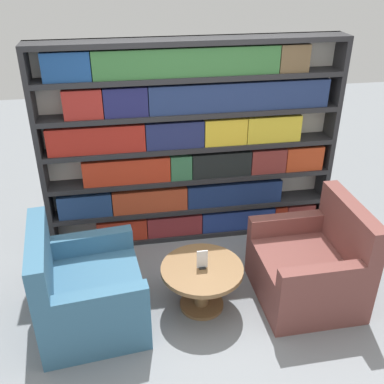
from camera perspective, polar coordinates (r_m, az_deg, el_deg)
ground_plane at (r=4.08m, az=3.29°, el=-15.69°), size 14.00×14.00×0.00m
bookshelf at (r=4.63m, az=-0.15°, el=6.02°), size 3.03×0.30×2.12m
armchair_left at (r=3.94m, az=-13.36°, el=-12.38°), size 0.94×1.00×0.93m
armchair_right at (r=4.24m, az=14.84°, el=-9.26°), size 0.86×0.92×0.93m
coffee_table at (r=3.99m, az=1.27°, el=-10.93°), size 0.72×0.72×0.43m
table_sign at (r=3.86m, az=1.30°, el=-8.68°), size 0.09×0.06×0.17m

